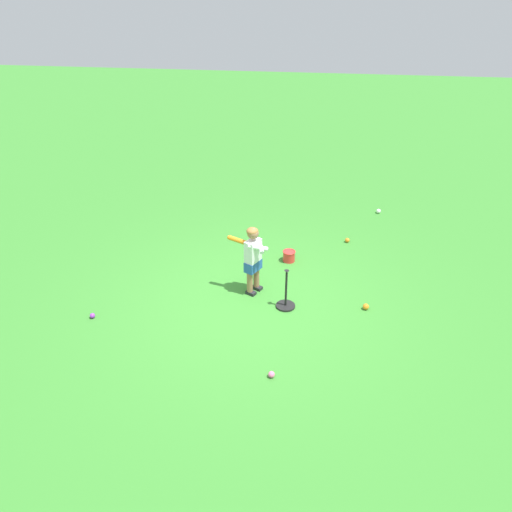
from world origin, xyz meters
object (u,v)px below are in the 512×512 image
child_batter (253,254)px  toy_bucket (289,256)px  play_ball_behind_batter (347,240)px  play_ball_near_batter (366,307)px  play_ball_midfield (92,316)px  batting_tee (286,301)px  play_ball_far_right (378,211)px  play_ball_far_left (271,374)px

child_batter → toy_bucket: size_ratio=5.00×
play_ball_behind_batter → play_ball_near_batter: bearing=-83.4°
play_ball_midfield → batting_tee: size_ratio=0.12×
play_ball_far_right → toy_bucket: bearing=-126.9°
child_batter → play_ball_behind_batter: bearing=51.3°
play_ball_far_left → play_ball_midfield: size_ratio=1.08×
batting_tee → play_ball_near_batter: bearing=5.3°
child_batter → batting_tee: bearing=-31.6°
play_ball_midfield → batting_tee: batting_tee is taller
play_ball_near_batter → batting_tee: 1.16m
play_ball_far_right → play_ball_midfield: 5.94m
toy_bucket → play_ball_behind_batter: bearing=39.7°
child_batter → play_ball_midfield: size_ratio=14.39×
child_batter → play_ball_near_batter: 1.81m
child_batter → play_ball_midfield: child_batter is taller
play_ball_near_batter → play_ball_far_left: bearing=-127.2°
child_batter → batting_tee: 0.83m
play_ball_far_right → play_ball_near_batter: bearing=-96.9°
play_ball_midfield → toy_bucket: size_ratio=0.35×
child_batter → play_ball_far_left: size_ratio=13.28×
play_ball_far_right → batting_tee: (-1.56, -3.49, 0.06)m
play_ball_behind_batter → toy_bucket: 1.28m
toy_bucket → child_batter: bearing=-115.1°
play_ball_far_left → play_ball_midfield: (-2.64, 0.79, -0.00)m
play_ball_far_right → child_batter: bearing=-123.5°
play_ball_far_right → play_ball_far_left: bearing=-107.9°
play_ball_far_right → batting_tee: bearing=-114.1°
child_batter → play_ball_far_right: child_batter is taller
play_ball_near_batter → toy_bucket: 1.72m
play_ball_near_batter → toy_bucket: bearing=135.2°
batting_tee → toy_bucket: batting_tee is taller
play_ball_behind_batter → play_ball_midfield: bearing=-142.0°
play_ball_far_right → batting_tee: size_ratio=0.15×
play_ball_behind_batter → child_batter: bearing=-128.7°
play_ball_far_right → toy_bucket: toy_bucket is taller
play_ball_midfield → toy_bucket: (2.60, 1.99, 0.06)m
toy_bucket → play_ball_near_batter: bearing=-44.8°
play_ball_near_batter → play_ball_behind_batter: 2.05m
play_ball_far_left → play_ball_far_right: bearing=72.1°
play_ball_near_batter → play_ball_far_right: 3.41m
play_ball_far_left → toy_bucket: (-0.04, 2.78, 0.06)m
play_ball_far_right → play_ball_behind_batter: size_ratio=1.10×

